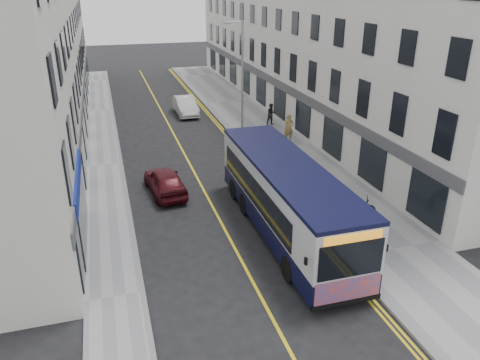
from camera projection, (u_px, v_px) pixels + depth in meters
ground at (240, 259)px, 18.82m from camera, size 140.00×140.00×0.00m
pavement_east at (280, 148)px, 30.99m from camera, size 4.50×64.00×0.12m
pavement_west at (104, 165)px, 28.08m from camera, size 2.00×64.00×0.12m
kerb_east at (247, 151)px, 30.40m from camera, size 0.18×64.00×0.13m
kerb_west at (121, 164)px, 28.33m from camera, size 0.18×64.00×0.13m
road_centre_line at (187, 158)px, 29.39m from camera, size 0.12×64.00×0.01m
road_dbl_yellow_inner at (241, 153)px, 30.31m from camera, size 0.10×64.00×0.01m
road_dbl_yellow_outer at (244, 152)px, 30.36m from camera, size 0.10×64.00×0.01m
terrace_east at (304, 31)px, 37.73m from camera, size 6.00×46.00×13.00m
terrace_west at (31, 39)px, 32.42m from camera, size 6.00×46.00×13.00m
streetlamp at (241, 79)px, 30.50m from camera, size 1.32×0.18×8.00m
city_bus at (286, 196)px, 20.03m from camera, size 2.62×11.24×3.26m
bicycle at (356, 206)px, 21.80m from camera, size 1.95×1.35×0.97m
pedestrian_near at (289, 128)px, 31.64m from camera, size 0.69×0.46×1.89m
pedestrian_far at (271, 114)px, 35.37m from camera, size 0.81×0.63×1.64m
car_white at (185, 106)px, 38.59m from camera, size 1.59×4.43×1.45m
car_maroon at (165, 181)px, 24.32m from camera, size 2.05×4.21×1.38m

